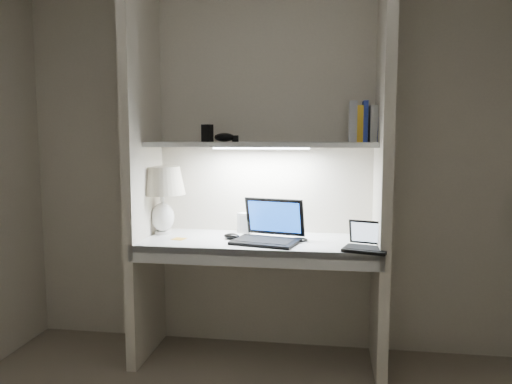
% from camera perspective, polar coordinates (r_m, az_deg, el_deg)
% --- Properties ---
extents(back_wall, '(3.20, 0.01, 2.50)m').
position_cam_1_polar(back_wall, '(3.28, 1.00, 3.77)').
color(back_wall, beige).
rests_on(back_wall, floor).
extents(alcove_panel_left, '(0.06, 0.55, 2.50)m').
position_cam_1_polar(alcove_panel_left, '(3.19, -12.80, 3.54)').
color(alcove_panel_left, beige).
rests_on(alcove_panel_left, floor).
extents(alcove_panel_right, '(0.06, 0.55, 2.50)m').
position_cam_1_polar(alcove_panel_right, '(2.99, 14.32, 3.31)').
color(alcove_panel_right, beige).
rests_on(alcove_panel_right, floor).
extents(desk, '(1.40, 0.55, 0.04)m').
position_cam_1_polar(desk, '(3.07, 0.30, -5.84)').
color(desk, white).
rests_on(desk, alcove_panel_left).
extents(desk_apron, '(1.46, 0.03, 0.10)m').
position_cam_1_polar(desk_apron, '(2.83, -0.46, -7.54)').
color(desk_apron, silver).
rests_on(desk_apron, desk).
extents(shelf, '(1.40, 0.36, 0.03)m').
position_cam_1_polar(shelf, '(3.09, 0.56, 5.46)').
color(shelf, silver).
rests_on(shelf, back_wall).
extents(strip_light, '(0.60, 0.04, 0.02)m').
position_cam_1_polar(strip_light, '(3.10, 0.56, 5.05)').
color(strip_light, white).
rests_on(strip_light, shelf).
extents(table_lamp, '(0.30, 0.30, 0.44)m').
position_cam_1_polar(table_lamp, '(3.26, -10.68, 0.38)').
color(table_lamp, white).
rests_on(table_lamp, desk).
extents(laptop_main, '(0.44, 0.40, 0.25)m').
position_cam_1_polar(laptop_main, '(3.01, 1.50, -4.58)').
color(laptop_main, black).
rests_on(laptop_main, desk).
extents(laptop_netbook, '(0.29, 0.27, 0.16)m').
position_cam_1_polar(laptop_netbook, '(2.86, 12.62, -5.73)').
color(laptop_netbook, black).
rests_on(laptop_netbook, desk).
extents(speaker, '(0.11, 0.10, 0.13)m').
position_cam_1_polar(speaker, '(3.26, -1.16, -3.56)').
color(speaker, silver).
rests_on(speaker, desk).
extents(mouse, '(0.12, 0.09, 0.04)m').
position_cam_1_polar(mouse, '(3.08, -2.81, -5.07)').
color(mouse, black).
rests_on(mouse, desk).
extents(cable_coil, '(0.13, 0.13, 0.01)m').
position_cam_1_polar(cable_coil, '(3.05, 4.91, -5.45)').
color(cable_coil, black).
rests_on(cable_coil, desk).
extents(sticky_note, '(0.09, 0.09, 0.00)m').
position_cam_1_polar(sticky_note, '(3.12, -8.80, -5.31)').
color(sticky_note, gold).
rests_on(sticky_note, desk).
extents(book_row, '(0.23, 0.16, 0.24)m').
position_cam_1_polar(book_row, '(3.09, 12.68, 7.72)').
color(book_row, '#BDBDBD').
rests_on(book_row, shelf).
extents(shelf_box, '(0.08, 0.07, 0.11)m').
position_cam_1_polar(shelf_box, '(3.22, -5.59, 6.71)').
color(shelf_box, black).
rests_on(shelf_box, shelf).
extents(shelf_gadget, '(0.13, 0.10, 0.05)m').
position_cam_1_polar(shelf_gadget, '(3.13, -3.63, 6.26)').
color(shelf_gadget, black).
rests_on(shelf_gadget, shelf).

